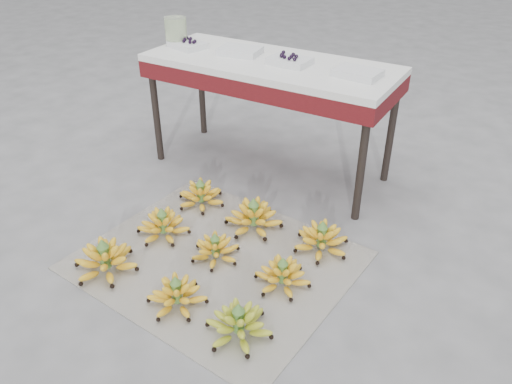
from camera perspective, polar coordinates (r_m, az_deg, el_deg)
The scene contains 17 objects.
ground at distance 2.50m, azimuth -7.06°, elevation -7.88°, with size 60.00×60.00×0.00m, color #5D5D5F.
newspaper_mat at distance 2.50m, azimuth -4.50°, elevation -7.78°, with size 1.25×1.05×0.01m, color silver.
bunch_front_left at distance 2.49m, azimuth -16.84°, elevation -7.44°, with size 0.31×0.31×0.19m.
bunch_front_center at distance 2.25m, azimuth -9.03°, elevation -11.53°, with size 0.31×0.31×0.16m.
bunch_front_right at distance 2.10m, azimuth -1.98°, elevation -14.84°, with size 0.31×0.31×0.17m.
bunch_mid_left at distance 2.66m, azimuth -10.57°, elevation -3.80°, with size 0.32×0.32×0.17m.
bunch_mid_center at distance 2.48m, azimuth -4.65°, elevation -6.55°, with size 0.28×0.28×0.15m.
bunch_mid_right at distance 2.32m, azimuth 3.05°, elevation -9.47°, with size 0.28×0.28×0.16m.
bunch_back_left at distance 2.89m, azimuth -6.31°, elevation -0.37°, with size 0.35×0.35×0.17m.
bunch_back_center at distance 2.67m, azimuth -0.28°, elevation -2.92°, with size 0.39×0.39×0.19m.
bunch_back_right at distance 2.54m, azimuth 7.50°, elevation -5.41°, with size 0.37×0.37×0.17m.
vendor_table at distance 3.02m, azimuth 1.57°, elevation 13.31°, with size 1.49×0.60×0.72m.
tray_far_left at distance 3.27m, azimuth -7.84°, elevation 16.36°, with size 0.26×0.21×0.06m.
tray_left at distance 3.11m, azimuth -1.85°, elevation 15.82°, with size 0.27×0.21×0.04m.
tray_right at distance 2.93m, azimuth 3.84°, elevation 14.76°, with size 0.24×0.18×0.06m.
tray_far_right at distance 2.77m, azimuth 11.54°, elevation 13.18°, with size 0.25×0.19×0.04m.
glass_jar at distance 3.32m, azimuth -9.13°, elevation 17.66°, with size 0.14×0.14×0.17m, color #DBEFBE.
Camera 1 is at (1.24, -1.49, 1.58)m, focal length 35.00 mm.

